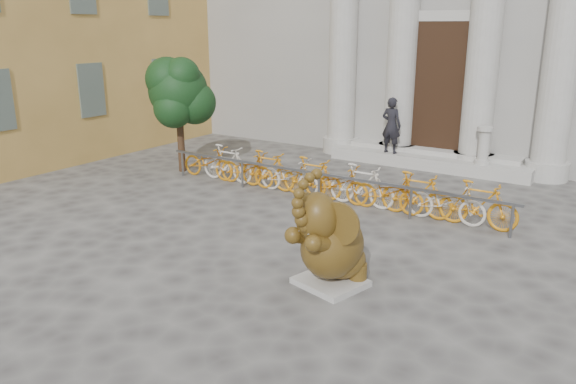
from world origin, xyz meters
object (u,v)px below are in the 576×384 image
Objects in this scene: elephant_statue at (330,244)px; bike_rack at (324,179)px; tree at (179,93)px; pedestrian at (391,125)px.

elephant_statue reaches higher than bike_rack.
tree reaches higher than elephant_statue.
bike_rack is at bearing -1.72° from tree.
elephant_statue is 0.62× the size of tree.
bike_rack is 5.48× the size of pedestrian.
bike_rack is 5.11m from tree.
bike_rack is 4.29m from pedestrian.
elephant_statue is 8.71m from pedestrian.
tree is at bearing 45.04° from pedestrian.
elephant_statue is 4.78m from bike_rack.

